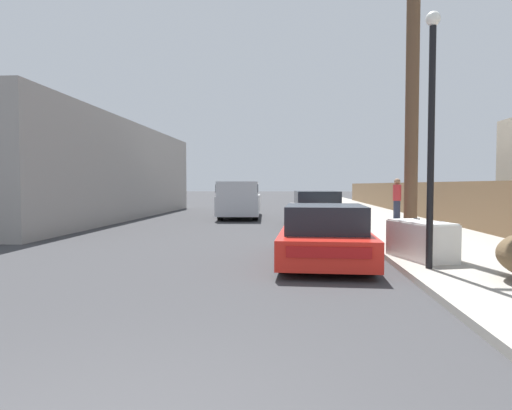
% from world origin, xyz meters
% --- Properties ---
extents(sidewalk_curb, '(4.20, 63.00, 0.12)m').
position_xyz_m(sidewalk_curb, '(5.30, 23.50, 0.06)').
color(sidewalk_curb, '#9E998E').
rests_on(sidewalk_curb, ground).
extents(discarded_fridge, '(1.14, 1.72, 0.80)m').
position_xyz_m(discarded_fridge, '(3.82, 7.15, 0.51)').
color(discarded_fridge, white).
rests_on(discarded_fridge, sidewalk_curb).
extents(parked_sports_car_red, '(1.98, 4.34, 1.22)m').
position_xyz_m(parked_sports_car_red, '(1.86, 7.26, 0.56)').
color(parked_sports_car_red, red).
rests_on(parked_sports_car_red, ground).
extents(car_parked_mid, '(2.06, 4.69, 1.39)m').
position_xyz_m(car_parked_mid, '(2.13, 15.61, 0.65)').
color(car_parked_mid, gray).
rests_on(car_parked_mid, ground).
extents(pickup_truck, '(2.24, 5.91, 1.78)m').
position_xyz_m(pickup_truck, '(-1.35, 19.79, 0.90)').
color(pickup_truck, silver).
rests_on(pickup_truck, ground).
extents(utility_pole, '(1.80, 0.31, 9.23)m').
position_xyz_m(utility_pole, '(3.99, 8.70, 4.84)').
color(utility_pole, brown).
rests_on(utility_pole, sidewalk_curb).
extents(street_lamp, '(0.26, 0.26, 4.59)m').
position_xyz_m(street_lamp, '(3.66, 6.06, 2.79)').
color(street_lamp, black).
rests_on(street_lamp, sidewalk_curb).
extents(wooden_fence, '(0.08, 42.45, 1.63)m').
position_xyz_m(wooden_fence, '(7.25, 22.25, 0.94)').
color(wooden_fence, brown).
rests_on(wooden_fence, sidewalk_curb).
extents(building_left_block, '(7.00, 19.69, 4.58)m').
position_xyz_m(building_left_block, '(-9.67, 19.32, 2.29)').
color(building_left_block, gray).
rests_on(building_left_block, ground).
extents(pedestrian, '(0.34, 0.34, 1.78)m').
position_xyz_m(pedestrian, '(5.58, 17.10, 1.04)').
color(pedestrian, '#282D42').
rests_on(pedestrian, sidewalk_curb).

